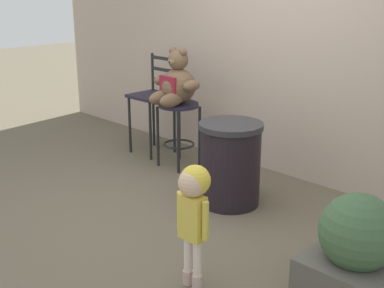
% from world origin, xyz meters
% --- Properties ---
extents(ground_plane, '(24.00, 24.00, 0.00)m').
position_xyz_m(ground_plane, '(0.00, 0.00, 0.00)').
color(ground_plane, brown).
extents(building_wall, '(7.52, 0.30, 3.40)m').
position_xyz_m(building_wall, '(0.00, 1.77, 1.70)').
color(building_wall, '#BBA494').
rests_on(building_wall, ground_plane).
extents(bar_stool_with_teddy, '(0.43, 0.43, 0.71)m').
position_xyz_m(bar_stool_with_teddy, '(-0.89, 1.01, 0.52)').
color(bar_stool_with_teddy, '#211E2F').
rests_on(bar_stool_with_teddy, ground_plane).
extents(teddy_bear, '(0.58, 0.52, 0.59)m').
position_xyz_m(teddy_bear, '(-0.89, 0.98, 0.92)').
color(teddy_bear, brown).
rests_on(teddy_bear, bar_stool_with_teddy).
extents(child_walking, '(0.27, 0.22, 0.86)m').
position_xyz_m(child_walking, '(0.88, -0.55, 0.62)').
color(child_walking, '#C6A39E').
rests_on(child_walking, ground_plane).
extents(trash_bin, '(0.57, 0.57, 0.76)m').
position_xyz_m(trash_bin, '(0.16, 0.65, 0.38)').
color(trash_bin, black).
rests_on(trash_bin, ground_plane).
extents(bar_chair_empty, '(0.44, 0.44, 1.14)m').
position_xyz_m(bar_chair_empty, '(-1.45, 1.15, 0.64)').
color(bar_chair_empty, '#211E2F').
rests_on(bar_chair_empty, ground_plane).
extents(planter_with_shrub, '(0.57, 0.57, 0.73)m').
position_xyz_m(planter_with_shrub, '(1.72, 0.04, 0.33)').
color(planter_with_shrub, '#57534C').
rests_on(planter_with_shrub, ground_plane).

